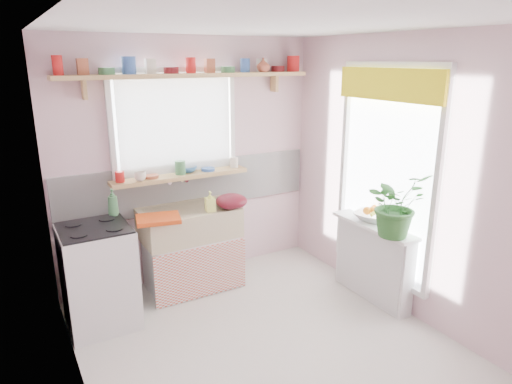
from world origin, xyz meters
TOP-DOWN VIEW (x-y plane):
  - room at (0.66, 0.86)m, footprint 3.20×3.20m
  - sink_unit at (-0.15, 1.29)m, footprint 0.95×0.65m
  - cooker at (-1.10, 1.05)m, footprint 0.58×0.58m
  - radiator_ledge at (1.30, 0.20)m, footprint 0.22×0.95m
  - windowsill at (-0.15, 1.48)m, footprint 1.40×0.22m
  - pine_shelf at (0.00, 1.47)m, footprint 2.52×0.24m
  - shelf_crockery at (-0.02, 1.47)m, footprint 2.47×0.11m
  - sill_crockery at (-0.15, 1.48)m, footprint 1.35×0.11m
  - dish_tray at (-0.53, 1.10)m, footprint 0.45×0.37m
  - colander at (0.22, 1.10)m, footprint 0.36×0.36m
  - jade_plant at (1.22, -0.10)m, footprint 0.54×0.47m
  - fruit_bowl at (1.33, 0.29)m, footprint 0.41×0.41m
  - herb_pot at (1.33, 0.12)m, footprint 0.13×0.10m
  - soap_bottle_sink at (0.00, 1.12)m, footprint 0.10×0.10m
  - sill_cup at (-0.57, 1.42)m, footprint 0.12×0.12m
  - sill_bowl at (-0.06, 1.53)m, footprint 0.26×0.26m
  - shelf_vase at (0.77, 1.41)m, footprint 0.18×0.18m
  - cooker_bottle at (-0.88, 1.27)m, footprint 0.11×0.11m
  - fruit at (1.34, 0.30)m, footprint 0.20×0.14m

SIDE VIEW (x-z plane):
  - radiator_ledge at x=1.30m, z-range 0.01..0.78m
  - sink_unit at x=-0.15m, z-range -0.13..0.99m
  - cooker at x=-1.10m, z-range 0.00..0.92m
  - fruit_bowl at x=1.33m, z-range 0.78..0.85m
  - dish_tray at x=-0.53m, z-range 0.85..0.89m
  - fruit at x=1.34m, z-range 0.83..0.93m
  - herb_pot at x=1.33m, z-range 0.78..0.99m
  - colander at x=0.22m, z-range 0.85..0.99m
  - soap_bottle_sink at x=0.00m, z-range 0.85..1.05m
  - cooker_bottle at x=-0.88m, z-range 0.92..1.16m
  - jade_plant at x=1.22m, z-range 0.78..1.35m
  - windowsill at x=-0.15m, z-range 1.12..1.16m
  - sill_bowl at x=-0.06m, z-range 1.16..1.22m
  - sill_cup at x=-0.57m, z-range 1.16..1.25m
  - sill_crockery at x=-0.15m, z-range 1.16..1.28m
  - room at x=0.66m, z-range -0.23..2.97m
  - pine_shelf at x=0.00m, z-range 2.10..2.14m
  - shelf_crockery at x=-0.02m, z-range 2.13..2.25m
  - shelf_vase at x=0.77m, z-range 2.14..2.28m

